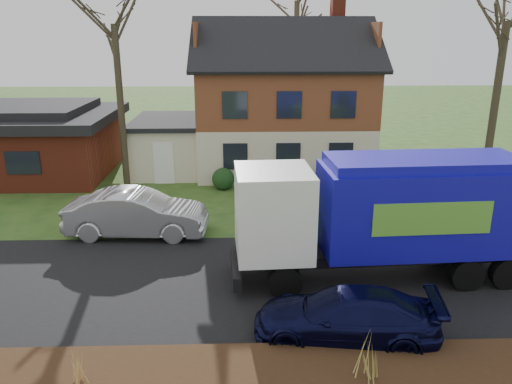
{
  "coord_description": "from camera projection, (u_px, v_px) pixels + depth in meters",
  "views": [
    {
      "loc": [
        -0.34,
        -13.65,
        7.24
      ],
      "look_at": [
        0.17,
        2.5,
        2.11
      ],
      "focal_mm": 35.0,
      "sensor_mm": 36.0,
      "label": 1
    }
  ],
  "objects": [
    {
      "name": "ground",
      "position": [
        253.0,
        283.0,
        15.2
      ],
      "size": [
        120.0,
        120.0,
        0.0
      ],
      "primitive_type": "plane",
      "color": "#274C19",
      "rests_on": "ground"
    },
    {
      "name": "road",
      "position": [
        253.0,
        282.0,
        15.2
      ],
      "size": [
        80.0,
        7.0,
        0.02
      ],
      "primitive_type": "cube",
      "color": "black",
      "rests_on": "ground"
    },
    {
      "name": "main_house",
      "position": [
        274.0,
        95.0,
        27.27
      ],
      "size": [
        12.95,
        8.95,
        9.26
      ],
      "color": "beige",
      "rests_on": "ground"
    },
    {
      "name": "ranch_house",
      "position": [
        23.0,
        140.0,
        26.68
      ],
      "size": [
        9.8,
        8.2,
        3.7
      ],
      "color": "maroon",
      "rests_on": "ground"
    },
    {
      "name": "garbage_truck",
      "position": [
        389.0,
        210.0,
        14.9
      ],
      "size": [
        9.04,
        2.85,
        3.83
      ],
      "rotation": [
        0.0,
        0.0,
        0.05
      ],
      "color": "black",
      "rests_on": "ground"
    },
    {
      "name": "silver_sedan",
      "position": [
        137.0,
        213.0,
        18.57
      ],
      "size": [
        5.28,
        2.1,
        1.71
      ],
      "primitive_type": "imported",
      "rotation": [
        0.0,
        0.0,
        1.51
      ],
      "color": "#B4B7BD",
      "rests_on": "ground"
    },
    {
      "name": "navy_wagon",
      "position": [
        346.0,
        316.0,
        12.19
      ],
      "size": [
        4.7,
        2.41,
        1.31
      ],
      "primitive_type": "imported",
      "rotation": [
        0.0,
        0.0,
        -1.7
      ],
      "color": "black",
      "rests_on": "ground"
    },
    {
      "name": "grass_clump_west",
      "position": [
        79.0,
        366.0,
        10.29
      ],
      "size": [
        0.31,
        0.25,
        0.81
      ],
      "color": "tan",
      "rests_on": "mulch_verge"
    },
    {
      "name": "grass_clump_mid",
      "position": [
        365.0,
        359.0,
        10.36
      ],
      "size": [
        0.36,
        0.3,
        1.0
      ],
      "color": "tan",
      "rests_on": "mulch_verge"
    }
  ]
}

